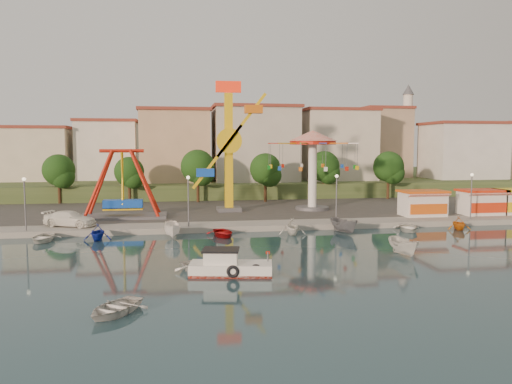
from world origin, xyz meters
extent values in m
plane|color=#15323B|center=(0.00, 0.00, 0.00)|extent=(200.00, 200.00, 0.00)
cube|color=#9E998E|center=(0.00, 62.00, 0.30)|extent=(200.00, 100.00, 0.60)
cube|color=#4C4944|center=(0.00, 30.00, 0.60)|extent=(90.00, 28.00, 0.01)
cube|color=#384C26|center=(0.00, 67.00, 1.50)|extent=(200.00, 60.00, 3.00)
cube|color=#59595E|center=(-15.39, 20.76, 0.75)|extent=(10.00, 5.00, 0.30)
cube|color=blue|center=(-15.39, 20.76, 2.20)|extent=(4.50, 1.40, 1.00)
cylinder|color=#B41E0E|center=(-15.39, 20.76, 8.40)|extent=(5.00, 0.40, 0.40)
cube|color=#59595E|center=(-2.54, 24.64, 0.85)|extent=(3.00, 3.00, 0.50)
cube|color=yellow|center=(-2.54, 24.64, 8.10)|extent=(1.00, 1.00, 15.00)
cube|color=red|center=(-2.54, 24.64, 16.40)|extent=(3.20, 0.50, 1.40)
cylinder|color=yellow|center=(-2.54, 23.84, 9.60)|extent=(3.20, 0.50, 3.20)
cube|color=yellow|center=(-1.01, 23.64, 11.58)|extent=(6.40, 0.35, 8.12)
cube|color=#D16212|center=(0.52, 23.64, 13.55)|extent=(2.20, 1.20, 1.00)
cylinder|color=#59595E|center=(8.45, 24.32, 0.80)|extent=(4.40, 4.40, 0.40)
cylinder|color=white|center=(8.45, 24.32, 5.10)|extent=(1.10, 1.10, 9.00)
cylinder|color=#B41E0E|center=(8.45, 24.32, 9.40)|extent=(6.00, 6.00, 0.50)
cone|color=red|center=(8.45, 24.32, 10.30)|extent=(6.40, 6.40, 1.40)
cube|color=white|center=(19.92, 16.50, 2.00)|extent=(5.00, 3.00, 2.80)
cube|color=#D05412|center=(19.92, 16.50, 3.55)|extent=(5.40, 3.40, 0.25)
cube|color=red|center=(19.92, 14.80, 3.20)|extent=(5.00, 0.77, 0.43)
cube|color=white|center=(27.62, 16.50, 2.00)|extent=(5.00, 3.00, 2.80)
cube|color=red|center=(27.62, 16.50, 3.55)|extent=(5.40, 3.40, 0.25)
cube|color=red|center=(27.62, 14.80, 3.20)|extent=(5.00, 0.77, 0.43)
cylinder|color=#59595E|center=(-24.00, 13.00, 3.10)|extent=(0.14, 0.14, 5.00)
cylinder|color=#59595E|center=(-8.00, 13.00, 3.10)|extent=(0.14, 0.14, 5.00)
cylinder|color=#59595E|center=(8.00, 13.00, 3.10)|extent=(0.14, 0.14, 5.00)
cylinder|color=#59595E|center=(24.00, 13.00, 3.10)|extent=(0.14, 0.14, 5.00)
cylinder|color=#382314|center=(-26.00, 36.98, 2.40)|extent=(0.44, 0.44, 3.60)
sphere|color=black|center=(-26.00, 36.98, 5.49)|extent=(4.60, 4.60, 4.60)
cylinder|color=#382314|center=(-16.00, 36.24, 2.30)|extent=(0.44, 0.44, 3.40)
sphere|color=black|center=(-16.00, 36.24, 5.22)|extent=(4.35, 4.35, 4.35)
cylinder|color=#382314|center=(-6.00, 35.81, 2.56)|extent=(0.44, 0.44, 3.92)
sphere|color=black|center=(-6.00, 35.81, 5.94)|extent=(5.02, 5.02, 5.02)
cylinder|color=#382314|center=(4.00, 34.36, 2.43)|extent=(0.44, 0.44, 3.66)
sphere|color=black|center=(4.00, 34.36, 5.58)|extent=(4.68, 4.68, 4.68)
cylinder|color=#382314|center=(14.00, 37.35, 2.50)|extent=(0.44, 0.44, 3.80)
sphere|color=black|center=(14.00, 37.35, 5.77)|extent=(4.86, 4.86, 4.86)
cylinder|color=#382314|center=(24.00, 35.54, 2.49)|extent=(0.44, 0.44, 3.77)
sphere|color=black|center=(24.00, 35.54, 5.73)|extent=(4.83, 4.83, 4.83)
cube|color=beige|center=(-33.37, 46.06, 8.93)|extent=(9.26, 9.53, 11.87)
cube|color=silver|center=(-21.33, 51.38, 7.32)|extent=(12.33, 9.01, 8.63)
cube|color=tan|center=(-8.19, 51.96, 8.62)|extent=(11.95, 9.28, 11.23)
cube|color=beige|center=(5.60, 48.80, 7.60)|extent=(12.59, 10.50, 9.20)
cube|color=beige|center=(19.07, 52.20, 7.62)|extent=(10.75, 9.23, 9.24)
cube|color=tan|center=(32.37, 50.33, 8.61)|extent=(12.77, 10.96, 11.21)
cube|color=silver|center=(44.15, 48.77, 9.18)|extent=(8.23, 8.98, 12.36)
cube|color=beige|center=(56.03, 53.70, 7.38)|extent=(11.59, 10.93, 8.76)
cylinder|color=silver|center=(36.00, 54.00, 11.00)|extent=(1.80, 1.80, 16.00)
cylinder|color=#59595E|center=(36.00, 54.00, 16.00)|extent=(2.80, 2.80, 0.30)
cone|color=#59595E|center=(36.00, 54.00, 20.00)|extent=(2.20, 2.20, 2.00)
cube|color=white|center=(-5.57, -5.01, 0.34)|extent=(5.98, 3.14, 1.02)
cube|color=#B41E0E|center=(-5.57, -5.01, 0.09)|extent=(5.98, 3.14, 0.18)
cube|color=white|center=(-6.25, -4.89, 1.19)|extent=(2.54, 2.08, 1.02)
cube|color=black|center=(-6.25, -4.89, 1.76)|extent=(2.81, 2.35, 0.14)
torus|color=black|center=(-5.57, -6.14, 0.51)|extent=(0.89, 0.38, 0.86)
torus|color=black|center=(-3.98, -6.09, 0.51)|extent=(0.89, 0.38, 0.86)
imported|color=white|center=(-7.58, -4.15, 0.40)|extent=(4.48, 4.80, 0.81)
imported|color=silver|center=(-12.60, -12.22, 0.38)|extent=(4.17, 4.48, 0.76)
imported|color=silver|center=(9.07, -1.18, 0.75)|extent=(1.78, 3.97, 1.49)
imported|color=white|center=(-20.19, 14.99, 1.40)|extent=(5.94, 4.12, 1.60)
imported|color=silver|center=(-21.67, 9.80, 0.39)|extent=(3.01, 4.01, 0.79)
imported|color=#12239E|center=(-16.69, 9.80, 0.78)|extent=(2.62, 3.01, 1.56)
imported|color=white|center=(-9.65, 9.80, 0.80)|extent=(1.68, 4.18, 1.60)
imported|color=#AD0D10|center=(-4.75, 9.80, 0.39)|extent=(3.32, 4.20, 0.79)
imported|color=silver|center=(2.31, 9.80, 0.83)|extent=(3.02, 3.41, 1.67)
imported|color=slate|center=(7.80, 9.80, 0.79)|extent=(2.66, 4.35, 1.57)
imported|color=white|center=(14.84, 9.80, 0.41)|extent=(3.79, 4.57, 0.82)
imported|color=orange|center=(20.63, 9.80, 0.72)|extent=(2.76, 3.08, 1.45)
camera|label=1|loc=(-9.29, -38.89, 8.91)|focal=35.00mm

